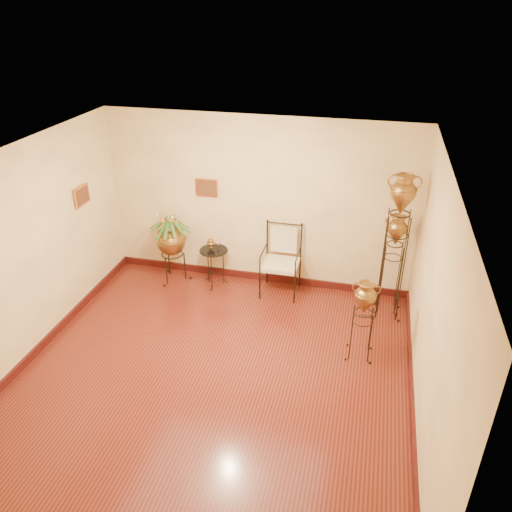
% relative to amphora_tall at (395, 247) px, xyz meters
% --- Properties ---
extents(ground, '(5.00, 5.00, 0.00)m').
position_rel_amphora_tall_xyz_m(ground, '(-2.15, -1.96, -1.15)').
color(ground, maroon).
rests_on(ground, ground).
extents(room_shell, '(5.02, 5.02, 2.81)m').
position_rel_amphora_tall_xyz_m(room_shell, '(-2.16, -1.95, 0.58)').
color(room_shell, '#F8E4A0').
rests_on(room_shell, ground).
extents(amphora_tall, '(0.58, 0.58, 2.26)m').
position_rel_amphora_tall_xyz_m(amphora_tall, '(0.00, 0.00, 0.00)').
color(amphora_tall, black).
rests_on(amphora_tall, ground).
extents(amphora_mid, '(0.47, 0.47, 1.61)m').
position_rel_amphora_tall_xyz_m(amphora_mid, '(0.00, 0.12, -0.34)').
color(amphora_mid, black).
rests_on(amphora_mid, ground).
extents(amphora_short, '(0.38, 0.38, 1.16)m').
position_rel_amphora_tall_xyz_m(amphora_short, '(-0.35, -1.11, -0.57)').
color(amphora_short, black).
rests_on(amphora_short, ground).
extents(planter_urn, '(0.95, 0.95, 1.40)m').
position_rel_amphora_tall_xyz_m(planter_urn, '(-3.56, 0.19, -0.37)').
color(planter_urn, black).
rests_on(planter_urn, ground).
extents(armchair, '(0.65, 0.60, 1.15)m').
position_rel_amphora_tall_xyz_m(armchair, '(-1.70, 0.19, -0.57)').
color(armchair, black).
rests_on(armchair, ground).
extents(side_table, '(0.56, 0.56, 0.83)m').
position_rel_amphora_tall_xyz_m(side_table, '(-2.82, 0.19, -0.81)').
color(side_table, black).
rests_on(side_table, ground).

